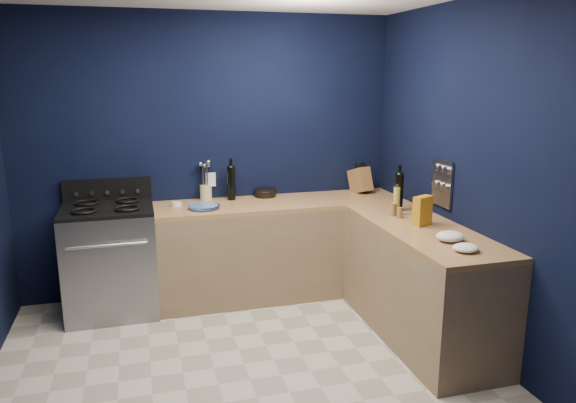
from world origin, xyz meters
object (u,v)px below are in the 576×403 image
object	(u,v)px
crouton_bag	(422,211)
gas_range	(111,262)
plate_stack	(204,207)
utensil_crock	(206,193)
knife_block	(360,180)

from	to	relation	value
crouton_bag	gas_range	bearing A→B (deg)	132.98
gas_range	crouton_bag	distance (m)	2.67
gas_range	plate_stack	distance (m)	0.93
plate_stack	utensil_crock	xyz separation A→B (m)	(0.07, 0.34, 0.05)
knife_block	crouton_bag	bearing A→B (deg)	-105.28
utensil_crock	knife_block	size ratio (longest dim) A/B	0.58
utensil_crock	crouton_bag	xyz separation A→B (m)	(1.51, -1.33, 0.05)
plate_stack	crouton_bag	xyz separation A→B (m)	(1.57, -0.99, 0.10)
gas_range	utensil_crock	distance (m)	1.05
plate_stack	knife_block	bearing A→B (deg)	9.53
gas_range	crouton_bag	bearing A→B (deg)	-24.18
utensil_crock	knife_block	distance (m)	1.52
gas_range	plate_stack	size ratio (longest dim) A/B	3.55
gas_range	knife_block	world-z (taller)	knife_block
knife_block	crouton_bag	xyz separation A→B (m)	(-0.01, -1.26, -0.00)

